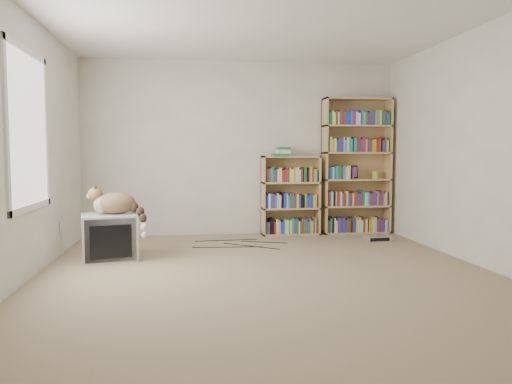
{
  "coord_description": "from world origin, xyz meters",
  "views": [
    {
      "loc": [
        -0.76,
        -4.74,
        1.18
      ],
      "look_at": [
        0.02,
        1.0,
        0.73
      ],
      "focal_mm": 35.0,
      "sensor_mm": 36.0,
      "label": 1
    }
  ],
  "objects": [
    {
      "name": "floor",
      "position": [
        0.0,
        0.0,
        0.0
      ],
      "size": [
        4.5,
        5.0,
        0.01
      ],
      "primitive_type": "cube",
      "color": "tan",
      "rests_on": "ground"
    },
    {
      "name": "wall_back",
      "position": [
        0.0,
        2.5,
        1.25
      ],
      "size": [
        4.5,
        0.02,
        2.5
      ],
      "primitive_type": "cube",
      "color": "silver",
      "rests_on": "floor"
    },
    {
      "name": "wall_front",
      "position": [
        0.0,
        -2.5,
        1.25
      ],
      "size": [
        4.5,
        0.02,
        2.5
      ],
      "primitive_type": "cube",
      "color": "silver",
      "rests_on": "floor"
    },
    {
      "name": "wall_left",
      "position": [
        -2.25,
        0.0,
        1.25
      ],
      "size": [
        0.02,
        5.0,
        2.5
      ],
      "primitive_type": "cube",
      "color": "silver",
      "rests_on": "floor"
    },
    {
      "name": "wall_right",
      "position": [
        2.25,
        0.0,
        1.25
      ],
      "size": [
        0.02,
        5.0,
        2.5
      ],
      "primitive_type": "cube",
      "color": "silver",
      "rests_on": "floor"
    },
    {
      "name": "ceiling",
      "position": [
        0.0,
        0.0,
        2.5
      ],
      "size": [
        4.5,
        5.0,
        0.02
      ],
      "primitive_type": "cube",
      "color": "white",
      "rests_on": "wall_back"
    },
    {
      "name": "window",
      "position": [
        -2.24,
        0.2,
        1.4
      ],
      "size": [
        0.02,
        1.22,
        1.52
      ],
      "primitive_type": "cube",
      "color": "white",
      "rests_on": "wall_left"
    },
    {
      "name": "crt_tv",
      "position": [
        -1.64,
        0.93,
        0.25
      ],
      "size": [
        0.68,
        0.63,
        0.51
      ],
      "rotation": [
        0.0,
        0.0,
        0.21
      ],
      "color": "#ADADB0",
      "rests_on": "floor"
    },
    {
      "name": "cat",
      "position": [
        -1.52,
        0.92,
        0.59
      ],
      "size": [
        0.68,
        0.48,
        0.54
      ],
      "rotation": [
        0.0,
        0.0,
        0.08
      ],
      "color": "#392A17",
      "rests_on": "crt_tv"
    },
    {
      "name": "bookcase_tall",
      "position": [
        1.69,
        2.36,
        0.94
      ],
      "size": [
        0.99,
        0.3,
        1.98
      ],
      "color": "#AB7C55",
      "rests_on": "floor"
    },
    {
      "name": "bookcase_short",
      "position": [
        0.71,
        2.36,
        0.52
      ],
      "size": [
        0.83,
        0.3,
        1.14
      ],
      "color": "#AB7C55",
      "rests_on": "floor"
    },
    {
      "name": "book_stack",
      "position": [
        0.57,
        2.31,
        1.21
      ],
      "size": [
        0.22,
        0.29,
        0.12
      ],
      "primitive_type": "cube",
      "color": "#A42215",
      "rests_on": "bookcase_short"
    },
    {
      "name": "green_mug",
      "position": [
        1.98,
        2.34,
        0.86
      ],
      "size": [
        0.1,
        0.1,
        0.11
      ],
      "primitive_type": "cylinder",
      "color": "#93BF36",
      "rests_on": "bookcase_tall"
    },
    {
      "name": "framed_print",
      "position": [
        1.67,
        2.44,
        0.9
      ],
      "size": [
        0.14,
        0.05,
        0.19
      ],
      "primitive_type": "cube",
      "rotation": [
        -0.17,
        0.0,
        0.0
      ],
      "color": "black",
      "rests_on": "bookcase_tall"
    },
    {
      "name": "dvd_player",
      "position": [
        1.76,
        1.64,
        0.04
      ],
      "size": [
        0.35,
        0.27,
        0.08
      ],
      "primitive_type": "cube",
      "rotation": [
        0.0,
        0.0,
        0.11
      ],
      "color": "#B6B6BB",
      "rests_on": "floor"
    },
    {
      "name": "wall_outlet",
      "position": [
        -2.24,
        1.27,
        0.32
      ],
      "size": [
        0.01,
        0.08,
        0.13
      ],
      "primitive_type": "cube",
      "color": "silver",
      "rests_on": "wall_left"
    },
    {
      "name": "floor_cables",
      "position": [
        0.02,
        1.66,
        0.0
      ],
      "size": [
        1.2,
        0.7,
        0.01
      ],
      "primitive_type": null,
      "color": "black",
      "rests_on": "floor"
    }
  ]
}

